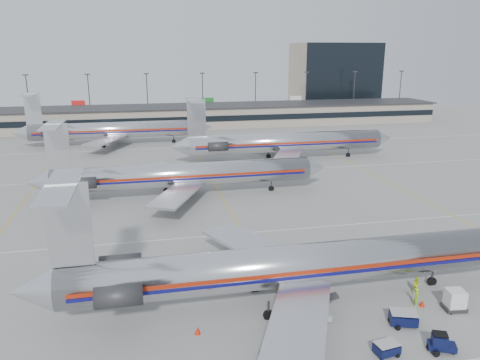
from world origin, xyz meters
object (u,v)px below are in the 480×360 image
object	(u,v)px
jet_foreground	(284,266)
jet_second_row	(179,175)
belt_loader	(309,315)
uld_container	(455,300)
tug_center	(286,345)

from	to	relation	value
jet_foreground	jet_second_row	xyz separation A→B (m)	(-6.29, 34.22, -0.07)
jet_foreground	belt_loader	distance (m)	4.79
jet_foreground	uld_container	bearing A→B (deg)	-17.47
tug_center	uld_container	size ratio (longest dim) A/B	1.37
jet_foreground	jet_second_row	world-z (taller)	jet_foreground
tug_center	uld_container	bearing A→B (deg)	29.60
jet_second_row	belt_loader	xyz separation A→B (m)	(7.48, -37.77, -2.91)
belt_loader	jet_second_row	bearing A→B (deg)	104.92
uld_container	belt_loader	bearing A→B (deg)	-177.01
jet_foreground	belt_loader	world-z (taller)	jet_foreground
jet_foreground	uld_container	xyz separation A→B (m)	(14.40, -4.53, -2.64)
uld_container	belt_loader	xyz separation A→B (m)	(-13.21, 0.98, -0.34)
jet_foreground	tug_center	bearing A→B (deg)	-105.53
jet_foreground	belt_loader	bearing A→B (deg)	-71.49
tug_center	uld_container	distance (m)	16.76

